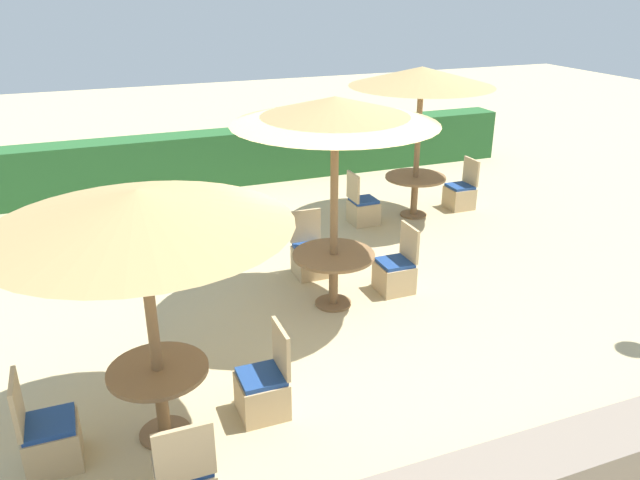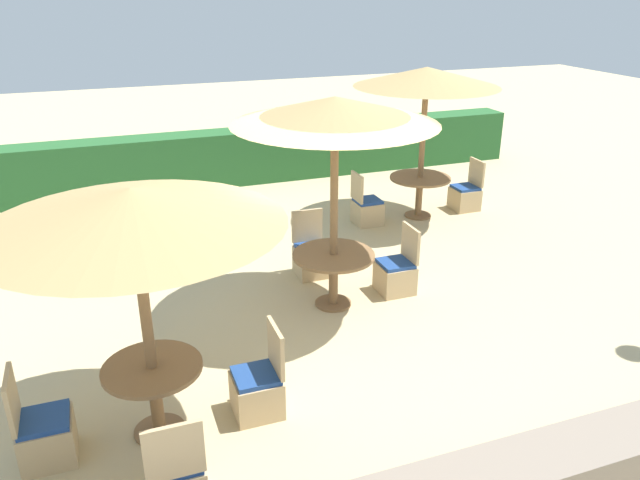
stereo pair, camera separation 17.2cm
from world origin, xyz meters
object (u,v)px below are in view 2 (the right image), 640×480
(parasol_back_right, at_px, (427,78))
(round_table_center, at_px, (334,265))
(patio_chair_back_right_east, at_px, (466,196))
(patio_chair_front_left_east, at_px, (258,389))
(patio_chair_front_left_west, at_px, (45,435))
(parasol_center, at_px, (335,111))
(patio_chair_front_left_south, at_px, (175,478))
(patio_chair_back_right_west, at_px, (367,209))
(parasol_front_left, at_px, (132,208))
(round_table_front_left, at_px, (154,384))
(round_table_back_right, at_px, (420,185))
(patio_chair_center_north, at_px, (312,258))
(patio_chair_center_east, at_px, (396,274))

(parasol_back_right, xyz_separation_m, round_table_center, (-2.65, -2.58, -1.89))
(patio_chair_back_right_east, relative_size, patio_chair_front_left_east, 1.00)
(patio_chair_back_right_east, bearing_deg, patio_chair_front_left_west, 121.95)
(parasol_back_right, relative_size, parasol_center, 0.97)
(patio_chair_back_right_east, distance_m, round_table_center, 4.50)
(patio_chair_front_left_south, bearing_deg, patio_chair_back_right_west, 52.58)
(parasol_back_right, relative_size, parasol_front_left, 1.04)
(patio_chair_back_right_west, bearing_deg, patio_chair_front_left_east, -35.45)
(parasol_back_right, height_order, round_table_front_left, parasol_back_right)
(round_table_back_right, distance_m, patio_chair_center_north, 3.09)
(round_table_front_left, bearing_deg, parasol_back_right, 40.44)
(parasol_front_left, bearing_deg, patio_chair_back_right_west, 46.76)
(patio_chair_front_left_south, distance_m, patio_chair_front_left_east, 1.31)
(patio_chair_front_left_west, bearing_deg, patio_chair_center_north, 128.57)
(parasol_center, bearing_deg, patio_chair_back_right_east, 35.57)
(patio_chair_back_right_east, distance_m, patio_chair_front_left_east, 6.79)
(patio_chair_back_right_east, distance_m, patio_chair_front_left_west, 8.36)
(patio_chair_front_left_east, bearing_deg, parasol_back_right, -43.36)
(patio_chair_back_right_west, bearing_deg, patio_chair_back_right_east, 91.62)
(patio_chair_front_left_west, bearing_deg, parasol_center, 117.77)
(parasol_back_right, distance_m, patio_chair_center_east, 3.76)
(parasol_center, bearing_deg, patio_chair_back_right_west, 57.69)
(parasol_center, relative_size, patio_chair_center_east, 2.93)
(round_table_front_left, distance_m, patio_chair_front_left_west, 1.02)
(round_table_back_right, bearing_deg, parasol_front_left, -139.56)
(parasol_center, relative_size, round_table_center, 2.57)
(parasol_back_right, xyz_separation_m, patio_chair_front_left_east, (-4.15, -4.39, -2.20))
(round_table_back_right, relative_size, patio_chair_center_east, 1.16)
(parasol_center, height_order, patio_chair_front_left_south, parasol_center)
(patio_chair_back_right_west, height_order, patio_chair_center_north, same)
(patio_chair_front_left_south, bearing_deg, patio_chair_center_north, 56.27)
(patio_chair_center_north, bearing_deg, parasol_back_right, -148.29)
(patio_chair_front_left_east, bearing_deg, patio_chair_front_left_west, 89.95)
(patio_chair_front_left_east, bearing_deg, round_table_back_right, -43.36)
(patio_chair_back_right_east, bearing_deg, patio_chair_front_left_south, 131.30)
(parasol_back_right, distance_m, parasol_center, 3.70)
(round_table_back_right, distance_m, patio_chair_back_right_east, 1.05)
(round_table_back_right, relative_size, round_table_front_left, 1.18)
(round_table_front_left, height_order, patio_chair_front_left_east, patio_chair_front_left_east)
(parasol_front_left, relative_size, round_table_front_left, 2.78)
(round_table_center, height_order, round_table_front_left, round_table_front_left)
(patio_chair_center_east, bearing_deg, round_table_front_left, 118.35)
(parasol_back_right, xyz_separation_m, round_table_back_right, (0.00, 0.00, -1.88))
(patio_chair_center_east, xyz_separation_m, patio_chair_front_left_west, (-4.38, -1.87, 0.00))
(round_table_center, relative_size, patio_chair_center_east, 1.14)
(round_table_center, relative_size, patio_chair_center_north, 1.14)
(patio_chair_back_right_west, xyz_separation_m, parasol_center, (-1.62, -2.55, 2.29))
(parasol_center, bearing_deg, round_table_center, 123.69)
(parasol_center, relative_size, patio_chair_front_left_west, 2.93)
(patio_chair_center_east, distance_m, patio_chair_front_left_south, 4.37)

